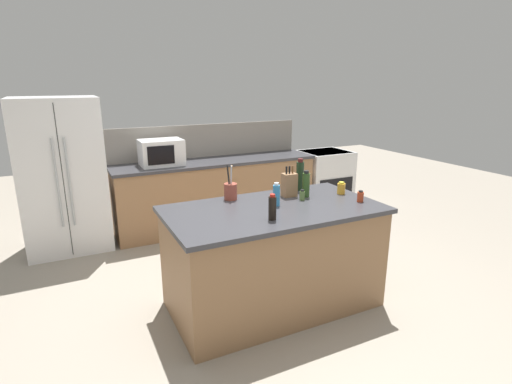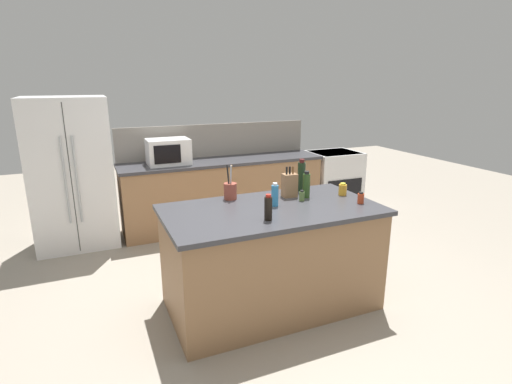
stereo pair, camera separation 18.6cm
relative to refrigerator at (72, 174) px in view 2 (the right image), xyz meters
The scene contains 16 objects.
ground_plane 2.91m from the refrigerator, 54.37° to the right, with size 14.00×14.00×0.00m, color gray.
back_counter_run 1.96m from the refrigerator, ahead, with size 2.81×0.66×0.94m.
wall_backsplash 1.95m from the refrigerator, ahead, with size 2.77×0.03×0.46m, color gray.
kitchen_island 2.80m from the refrigerator, 54.37° to the right, with size 1.87×1.01×0.94m.
refrigerator is the anchor object (origin of this frame).
range_oven 3.77m from the refrigerator, ahead, with size 0.76×0.65×0.92m.
microwave 1.19m from the refrigerator, ahead, with size 0.54×0.39×0.33m.
knife_block 2.77m from the refrigerator, 46.45° to the right, with size 0.13×0.10×0.29m.
utensil_crock 2.31m from the refrigerator, 53.63° to the right, with size 0.12×0.12×0.32m.
soy_sauce_bottle 2.91m from the refrigerator, 60.06° to the right, with size 0.06×0.06×0.21m.
olive_oil_bottle 2.93m from the refrigerator, 45.71° to the right, with size 0.07×0.07×0.25m.
dish_soap_bottle 2.77m from the refrigerator, 53.16° to the right, with size 0.06×0.06×0.21m.
wine_bottle 2.83m from the refrigerator, 41.58° to the right, with size 0.08×0.08×0.32m.
spice_jar_oregano 2.92m from the refrigerator, 48.05° to the right, with size 0.05×0.05×0.10m.
spice_jar_paprika 3.42m from the refrigerator, 45.59° to the right, with size 0.06×0.06×0.10m.
honey_jar 3.23m from the refrigerator, 41.96° to the right, with size 0.08×0.08×0.12m.
Camera 2 is at (-1.42, -2.95, 2.01)m, focal length 28.00 mm.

